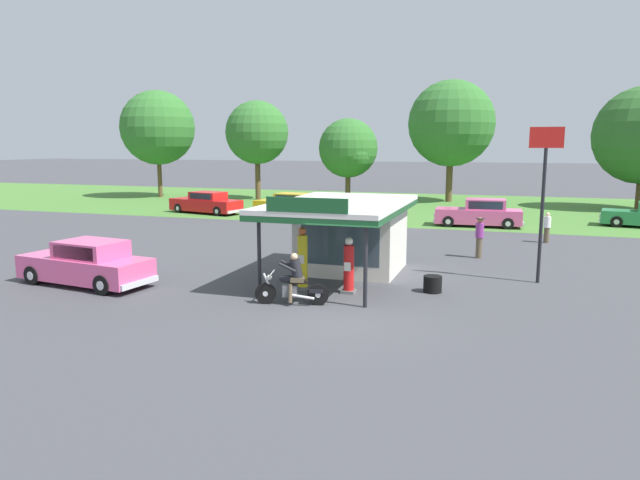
{
  "coord_description": "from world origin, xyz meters",
  "views": [
    {
      "loc": [
        4.38,
        -14.84,
        4.75
      ],
      "look_at": [
        -1.93,
        4.3,
        1.4
      ],
      "focal_mm": 32.16,
      "sensor_mm": 36.0,
      "label": 1
    }
  ],
  "objects_px": {
    "parked_car_back_row_left": "(206,203)",
    "parked_car_back_row_right": "(480,214)",
    "gas_pump_nearside": "(303,261)",
    "parked_car_back_row_far_left": "(360,215)",
    "roadside_pole_sign": "(544,179)",
    "motorcycle_with_rider": "(293,283)",
    "parked_car_back_row_centre_right": "(291,205)",
    "featured_classic_sedan": "(86,264)",
    "gas_pump_offside": "(349,268)",
    "spare_tire_stack": "(433,284)",
    "bystander_leaning_by_kiosk": "(547,227)",
    "bystander_strolling_foreground": "(479,236)"
  },
  "relations": [
    {
      "from": "parked_car_back_row_left",
      "to": "parked_car_back_row_right",
      "type": "xyz_separation_m",
      "value": [
        18.6,
        -0.8,
        0.05
      ]
    },
    {
      "from": "gas_pump_nearside",
      "to": "parked_car_back_row_left",
      "type": "xyz_separation_m",
      "value": [
        -13.79,
        18.1,
        -0.26
      ]
    },
    {
      "from": "motorcycle_with_rider",
      "to": "bystander_leaning_by_kiosk",
      "type": "height_order",
      "value": "motorcycle_with_rider"
    },
    {
      "from": "bystander_strolling_foreground",
      "to": "roadside_pole_sign",
      "type": "xyz_separation_m",
      "value": [
        2.2,
        -3.94,
        2.67
      ]
    },
    {
      "from": "parked_car_back_row_left",
      "to": "bystander_leaning_by_kiosk",
      "type": "distance_m",
      "value": 22.76
    },
    {
      "from": "bystander_leaning_by_kiosk",
      "to": "roadside_pole_sign",
      "type": "distance_m",
      "value": 9.42
    },
    {
      "from": "parked_car_back_row_centre_right",
      "to": "bystander_strolling_foreground",
      "type": "bearing_deg",
      "value": -41.41
    },
    {
      "from": "spare_tire_stack",
      "to": "parked_car_back_row_centre_right",
      "type": "bearing_deg",
      "value": 123.55
    },
    {
      "from": "spare_tire_stack",
      "to": "motorcycle_with_rider",
      "type": "bearing_deg",
      "value": -143.66
    },
    {
      "from": "roadside_pole_sign",
      "to": "parked_car_back_row_far_left",
      "type": "bearing_deg",
      "value": 128.77
    },
    {
      "from": "featured_classic_sedan",
      "to": "roadside_pole_sign",
      "type": "distance_m",
      "value": 15.89
    },
    {
      "from": "gas_pump_offside",
      "to": "parked_car_back_row_centre_right",
      "type": "bearing_deg",
      "value": 116.22
    },
    {
      "from": "motorcycle_with_rider",
      "to": "spare_tire_stack",
      "type": "distance_m",
      "value": 4.74
    },
    {
      "from": "featured_classic_sedan",
      "to": "parked_car_back_row_centre_right",
      "type": "xyz_separation_m",
      "value": [
        -0.42,
        20.53,
        -0.01
      ]
    },
    {
      "from": "gas_pump_nearside",
      "to": "bystander_leaning_by_kiosk",
      "type": "distance_m",
      "value": 14.88
    },
    {
      "from": "motorcycle_with_rider",
      "to": "spare_tire_stack",
      "type": "height_order",
      "value": "motorcycle_with_rider"
    },
    {
      "from": "gas_pump_nearside",
      "to": "parked_car_back_row_right",
      "type": "relative_size",
      "value": 0.41
    },
    {
      "from": "parked_car_back_row_left",
      "to": "gas_pump_nearside",
      "type": "bearing_deg",
      "value": -52.71
    },
    {
      "from": "roadside_pole_sign",
      "to": "bystander_leaning_by_kiosk",
      "type": "bearing_deg",
      "value": 85.18
    },
    {
      "from": "motorcycle_with_rider",
      "to": "parked_car_back_row_right",
      "type": "height_order",
      "value": "parked_car_back_row_right"
    },
    {
      "from": "parked_car_back_row_right",
      "to": "bystander_strolling_foreground",
      "type": "distance_m",
      "value": 9.94
    },
    {
      "from": "bystander_strolling_foreground",
      "to": "parked_car_back_row_far_left",
      "type": "bearing_deg",
      "value": 132.84
    },
    {
      "from": "motorcycle_with_rider",
      "to": "parked_car_back_row_centre_right",
      "type": "height_order",
      "value": "motorcycle_with_rider"
    },
    {
      "from": "parked_car_back_row_right",
      "to": "bystander_strolling_foreground",
      "type": "bearing_deg",
      "value": -87.25
    },
    {
      "from": "parked_car_back_row_left",
      "to": "spare_tire_stack",
      "type": "relative_size",
      "value": 9.6
    },
    {
      "from": "gas_pump_offside",
      "to": "roadside_pole_sign",
      "type": "relative_size",
      "value": 0.34
    },
    {
      "from": "gas_pump_nearside",
      "to": "parked_car_back_row_centre_right",
      "type": "relative_size",
      "value": 0.39
    },
    {
      "from": "gas_pump_nearside",
      "to": "bystander_leaning_by_kiosk",
      "type": "height_order",
      "value": "gas_pump_nearside"
    },
    {
      "from": "featured_classic_sedan",
      "to": "bystander_leaning_by_kiosk",
      "type": "distance_m",
      "value": 20.96
    },
    {
      "from": "gas_pump_offside",
      "to": "bystander_strolling_foreground",
      "type": "bearing_deg",
      "value": 63.34
    },
    {
      "from": "roadside_pole_sign",
      "to": "gas_pump_offside",
      "type": "bearing_deg",
      "value": -149.8
    },
    {
      "from": "gas_pump_nearside",
      "to": "featured_classic_sedan",
      "type": "relative_size",
      "value": 0.41
    },
    {
      "from": "parked_car_back_row_far_left",
      "to": "spare_tire_stack",
      "type": "bearing_deg",
      "value": -66.79
    },
    {
      "from": "featured_classic_sedan",
      "to": "parked_car_back_row_right",
      "type": "distance_m",
      "value": 22.53
    },
    {
      "from": "gas_pump_nearside",
      "to": "parked_car_back_row_far_left",
      "type": "relative_size",
      "value": 0.38
    },
    {
      "from": "gas_pump_nearside",
      "to": "gas_pump_offside",
      "type": "distance_m",
      "value": 1.59
    },
    {
      "from": "featured_classic_sedan",
      "to": "parked_car_back_row_far_left",
      "type": "height_order",
      "value": "featured_classic_sedan"
    },
    {
      "from": "parked_car_back_row_right",
      "to": "roadside_pole_sign",
      "type": "bearing_deg",
      "value": -79.08
    },
    {
      "from": "gas_pump_offside",
      "to": "parked_car_back_row_left",
      "type": "height_order",
      "value": "gas_pump_offside"
    },
    {
      "from": "bystander_leaning_by_kiosk",
      "to": "gas_pump_nearside",
      "type": "bearing_deg",
      "value": -123.64
    },
    {
      "from": "bystander_leaning_by_kiosk",
      "to": "bystander_strolling_foreground",
      "type": "bearing_deg",
      "value": -120.5
    },
    {
      "from": "parked_car_back_row_left",
      "to": "parked_car_back_row_centre_right",
      "type": "relative_size",
      "value": 1.08
    },
    {
      "from": "bystander_leaning_by_kiosk",
      "to": "roadside_pole_sign",
      "type": "bearing_deg",
      "value": -94.82
    },
    {
      "from": "bystander_strolling_foreground",
      "to": "roadside_pole_sign",
      "type": "height_order",
      "value": "roadside_pole_sign"
    },
    {
      "from": "motorcycle_with_rider",
      "to": "spare_tire_stack",
      "type": "xyz_separation_m",
      "value": [
        3.8,
        2.8,
        -0.38
      ]
    },
    {
      "from": "parked_car_back_row_right",
      "to": "spare_tire_stack",
      "type": "relative_size",
      "value": 8.6
    },
    {
      "from": "motorcycle_with_rider",
      "to": "parked_car_back_row_left",
      "type": "distance_m",
      "value": 24.45
    },
    {
      "from": "parked_car_back_row_right",
      "to": "parked_car_back_row_far_left",
      "type": "height_order",
      "value": "parked_car_back_row_right"
    },
    {
      "from": "featured_classic_sedan",
      "to": "spare_tire_stack",
      "type": "distance_m",
      "value": 11.74
    },
    {
      "from": "bystander_leaning_by_kiosk",
      "to": "motorcycle_with_rider",
      "type": "bearing_deg",
      "value": -118.99
    }
  ]
}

